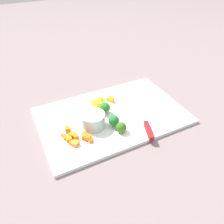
# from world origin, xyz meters

# --- Properties ---
(ground_plane) EXTENTS (4.00, 4.00, 0.00)m
(ground_plane) POSITION_xyz_m (0.00, 0.00, 0.00)
(ground_plane) COLOR gray
(cutting_board) EXTENTS (0.50, 0.32, 0.01)m
(cutting_board) POSITION_xyz_m (0.00, 0.00, 0.01)
(cutting_board) COLOR white
(cutting_board) RESTS_ON ground_plane
(prep_bowl) EXTENTS (0.08, 0.08, 0.05)m
(prep_bowl) POSITION_xyz_m (-0.08, -0.03, 0.04)
(prep_bowl) COLOR #B2BFBC
(prep_bowl) RESTS_ON cutting_board
(chef_knife) EXTENTS (0.12, 0.29, 0.02)m
(chef_knife) POSITION_xyz_m (0.08, -0.08, 0.02)
(chef_knife) COLOR silver
(chef_knife) RESTS_ON cutting_board
(carrot_dice_0) EXTENTS (0.03, 0.03, 0.01)m
(carrot_dice_0) POSITION_xyz_m (-0.12, -0.08, 0.02)
(carrot_dice_0) COLOR orange
(carrot_dice_0) RESTS_ON cutting_board
(carrot_dice_1) EXTENTS (0.01, 0.01, 0.01)m
(carrot_dice_1) POSITION_xyz_m (-0.18, -0.05, 0.02)
(carrot_dice_1) COLOR orange
(carrot_dice_1) RESTS_ON cutting_board
(carrot_dice_2) EXTENTS (0.01, 0.01, 0.01)m
(carrot_dice_2) POSITION_xyz_m (-0.13, -0.05, 0.02)
(carrot_dice_2) COLOR orange
(carrot_dice_2) RESTS_ON cutting_board
(carrot_dice_3) EXTENTS (0.02, 0.02, 0.01)m
(carrot_dice_3) POSITION_xyz_m (-0.12, -0.09, 0.02)
(carrot_dice_3) COLOR orange
(carrot_dice_3) RESTS_ON cutting_board
(carrot_dice_4) EXTENTS (0.02, 0.02, 0.01)m
(carrot_dice_4) POSITION_xyz_m (-0.17, -0.06, 0.02)
(carrot_dice_4) COLOR orange
(carrot_dice_4) RESTS_ON cutting_board
(carrot_dice_5) EXTENTS (0.03, 0.03, 0.01)m
(carrot_dice_5) POSITION_xyz_m (-0.16, -0.08, 0.02)
(carrot_dice_5) COLOR orange
(carrot_dice_5) RESTS_ON cutting_board
(carrot_dice_6) EXTENTS (0.02, 0.02, 0.01)m
(carrot_dice_6) POSITION_xyz_m (-0.17, -0.07, 0.02)
(carrot_dice_6) COLOR orange
(carrot_dice_6) RESTS_ON cutting_board
(carrot_dice_7) EXTENTS (0.02, 0.02, 0.01)m
(carrot_dice_7) POSITION_xyz_m (-0.18, -0.03, 0.02)
(carrot_dice_7) COLOR orange
(carrot_dice_7) RESTS_ON cutting_board
(carrot_dice_8) EXTENTS (0.02, 0.02, 0.02)m
(carrot_dice_8) POSITION_xyz_m (-0.16, -0.01, 0.02)
(carrot_dice_8) COLOR orange
(carrot_dice_8) RESTS_ON cutting_board
(carrot_dice_9) EXTENTS (0.02, 0.02, 0.01)m
(carrot_dice_9) POSITION_xyz_m (-0.13, -0.07, 0.02)
(carrot_dice_9) COLOR orange
(carrot_dice_9) RESTS_ON cutting_board
(carrot_dice_10) EXTENTS (0.02, 0.02, 0.01)m
(carrot_dice_10) POSITION_xyz_m (-0.15, -0.06, 0.02)
(carrot_dice_10) COLOR orange
(carrot_dice_10) RESTS_ON cutting_board
(carrot_dice_11) EXTENTS (0.02, 0.02, 0.02)m
(carrot_dice_11) POSITION_xyz_m (-0.16, -0.05, 0.02)
(carrot_dice_11) COLOR orange
(carrot_dice_11) RESTS_ON cutting_board
(pepper_dice_0) EXTENTS (0.02, 0.02, 0.01)m
(pepper_dice_0) POSITION_xyz_m (0.00, 0.09, 0.02)
(pepper_dice_0) COLOR yellow
(pepper_dice_0) RESTS_ON cutting_board
(pepper_dice_1) EXTENTS (0.03, 0.03, 0.02)m
(pepper_dice_1) POSITION_xyz_m (-0.03, 0.08, 0.02)
(pepper_dice_1) COLOR yellow
(pepper_dice_1) RESTS_ON cutting_board
(pepper_dice_2) EXTENTS (0.02, 0.02, 0.01)m
(pepper_dice_2) POSITION_xyz_m (-0.04, 0.02, 0.02)
(pepper_dice_2) COLOR yellow
(pepper_dice_2) RESTS_ON cutting_board
(pepper_dice_3) EXTENTS (0.03, 0.03, 0.02)m
(pepper_dice_3) POSITION_xyz_m (-0.02, 0.07, 0.02)
(pepper_dice_3) COLOR yellow
(pepper_dice_3) RESTS_ON cutting_board
(pepper_dice_4) EXTENTS (0.02, 0.02, 0.01)m
(pepper_dice_4) POSITION_xyz_m (-0.06, 0.03, 0.02)
(pepper_dice_4) COLOR yellow
(pepper_dice_4) RESTS_ON cutting_board
(pepper_dice_5) EXTENTS (0.03, 0.03, 0.02)m
(pepper_dice_5) POSITION_xyz_m (0.03, 0.07, 0.02)
(pepper_dice_5) COLOR yellow
(pepper_dice_5) RESTS_ON cutting_board
(pepper_dice_6) EXTENTS (0.02, 0.02, 0.01)m
(pepper_dice_6) POSITION_xyz_m (-0.04, 0.05, 0.02)
(pepper_dice_6) COLOR yellow
(pepper_dice_6) RESTS_ON cutting_board
(pepper_dice_7) EXTENTS (0.02, 0.02, 0.01)m
(pepper_dice_7) POSITION_xyz_m (-0.01, 0.09, 0.02)
(pepper_dice_7) COLOR yellow
(pepper_dice_7) RESTS_ON cutting_board
(broccoli_floret_0) EXTENTS (0.04, 0.04, 0.04)m
(broccoli_floret_0) POSITION_xyz_m (-0.02, 0.02, 0.04)
(broccoli_floret_0) COLOR #94BA6B
(broccoli_floret_0) RESTS_ON cutting_board
(broccoli_floret_1) EXTENTS (0.03, 0.03, 0.04)m
(broccoli_floret_1) POSITION_xyz_m (-0.02, -0.06, 0.04)
(broccoli_floret_1) COLOR #86BA65
(broccoli_floret_1) RESTS_ON cutting_board
(broccoli_floret_2) EXTENTS (0.03, 0.03, 0.04)m
(broccoli_floret_2) POSITION_xyz_m (-0.01, -0.09, 0.03)
(broccoli_floret_2) COLOR #89B860
(broccoli_floret_2) RESTS_ON cutting_board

